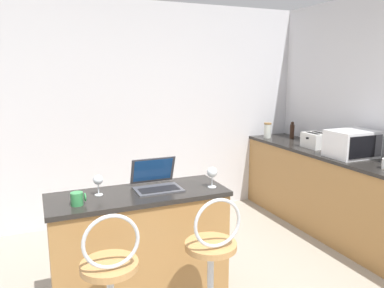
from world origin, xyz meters
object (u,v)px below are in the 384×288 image
Objects in this scene: bar_stool_far at (212,274)px; pepper_mill at (292,130)px; laptop at (156,181)px; mug_green at (77,199)px; microwave at (352,144)px; storage_jar at (267,130)px; wine_glass_short at (212,173)px; wine_glass_tall at (98,181)px; toaster at (316,140)px.

bar_stool_far is 4.66× the size of pepper_mill.
laptop is 3.45× the size of mug_green.
mug_green is (-2.79, -0.36, -0.10)m from microwave.
storage_jar is at bearing 152.63° from pepper_mill.
laptop is at bearing -149.77° from pepper_mill.
laptop is at bearing 159.34° from wine_glass_short.
bar_stool_far is at bearing -131.15° from storage_jar.
pepper_mill reaches higher than wine_glass_short.
storage_jar is at bearing 31.33° from wine_glass_tall.
microwave is 2.35× the size of storage_jar.
pepper_mill is at bearing 27.30° from mug_green.
laptop is at bearing -161.41° from toaster.
storage_jar is at bearing 48.85° from bar_stool_far.
wine_glass_tall is (-2.75, -1.35, 0.00)m from pepper_mill.
microwave is 0.53m from toaster.
storage_jar is (-0.14, 0.77, 0.01)m from toaster.
toaster is 2.69× the size of mug_green.
wine_glass_short is at bearing 64.26° from bar_stool_far.
mug_green is (-0.60, -0.15, -0.01)m from laptop.
mug_green is (-0.77, 0.48, 0.47)m from bar_stool_far.
storage_jar is at bearing 32.17° from mug_green.
wine_glass_tall is at bearing 133.98° from bar_stool_far.
wine_glass_short reaches higher than mug_green.
wine_glass_short is at bearing -168.57° from microwave.
laptop reaches higher than wine_glass_short.
storage_jar is at bearing 36.42° from laptop.
microwave is 1.30m from storage_jar.
storage_jar is at bearing 97.02° from microwave.
wine_glass_tall is at bearing 43.05° from mug_green.
wine_glass_short is (-1.77, -0.88, 0.03)m from toaster.
microwave is at bearing 7.42° from mug_green.
wine_glass_short is (0.40, -0.15, 0.06)m from laptop.
wine_glass_short is at bearing -141.89° from pepper_mill.
microwave is at bearing 11.43° from wine_glass_short.
wine_glass_short is (0.84, -0.15, 0.01)m from wine_glass_tall.
pepper_mill is 2.44m from wine_glass_short.
laptop is 1.56× the size of pepper_mill.
microwave is 1.77× the size of toaster.
toaster is 2.91m from mug_green.
microwave reaches higher than bar_stool_far.
pepper_mill is at bearing 26.17° from wine_glass_tall.
toaster is 1.33× the size of storage_jar.
mug_green is at bearing -179.92° from wine_glass_short.
pepper_mill is at bearing 83.61° from microwave.
mug_green is (-2.77, -0.89, -0.04)m from toaster.
mug_green is at bearing -136.95° from wine_glass_tall.
laptop is 2.32× the size of wine_glass_tall.
laptop is 0.43m from wine_glass_short.
wine_glass_short is at bearing 0.08° from mug_green.
wine_glass_tall is (-0.43, -0.00, 0.05)m from laptop.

